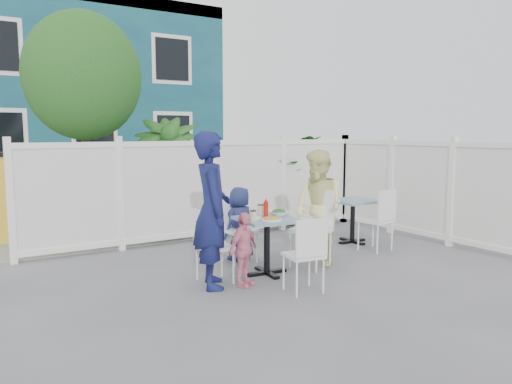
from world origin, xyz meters
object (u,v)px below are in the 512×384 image
chair_left (209,241)px  man (212,210)px  chair_back (237,224)px  main_table (267,231)px  boy (240,224)px  woman (319,208)px  chair_near (307,250)px  spare_table (353,209)px  chair_right (314,222)px  toddler (244,250)px

chair_left → man: size_ratio=0.49×
chair_back → man: size_ratio=0.50×
main_table → chair_left: chair_left is taller
main_table → man: bearing=-174.4°
boy → woman: bearing=118.0°
woman → chair_near: bearing=-48.1°
main_table → chair_back: size_ratio=0.82×
spare_table → chair_right: 1.56m
chair_left → boy: 1.10m
chair_left → chair_right: (1.50, -0.05, 0.08)m
spare_table → man: (-2.90, -0.83, 0.35)m
spare_table → chair_back: size_ratio=0.77×
toddler → spare_table: bearing=-3.8°
chair_back → man: (-0.80, -0.83, 0.36)m
main_table → spare_table: bearing=19.7°
chair_left → boy: bearing=135.3°
main_table → chair_left: bearing=175.5°
boy → spare_table: bearing=161.7°
chair_right → boy: size_ratio=0.99×
chair_left → man: (-0.02, -0.14, 0.38)m
man → chair_back: bearing=-24.1°
spare_table → boy: bearing=179.3°
main_table → boy: 0.78m
chair_back → chair_left: bearing=42.5°
spare_table → chair_left: bearing=-166.4°
spare_table → chair_near: size_ratio=0.81×
spare_table → man: man is taller
chair_left → man: bearing=-5.8°
main_table → chair_right: 0.74m
chair_back → spare_table: bearing=-179.4°
toddler → chair_near: bearing=-77.9°
chair_left → chair_right: bearing=92.5°
chair_left → man: 0.40m
chair_near → man: 1.14m
spare_table → chair_right: size_ratio=0.69×
chair_near → woman: 1.27m
boy → chair_left: bearing=23.4°
chair_left → chair_near: size_ratio=1.03×
spare_table → chair_near: chair_near is taller
chair_left → chair_near: (0.72, -0.91, -0.01)m
woman → spare_table: bearing=116.3°
man → toddler: man is taller
main_table → spare_table: (2.11, 0.76, -0.02)m
chair_near → boy: bearing=94.4°
spare_table → chair_left: (-2.87, -0.70, -0.03)m
chair_right → woman: 0.20m
chair_near → toddler: 0.74m
chair_left → chair_near: bearing=42.9°
chair_right → chair_near: size_ratio=1.19×
chair_right → chair_near: bearing=115.9°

